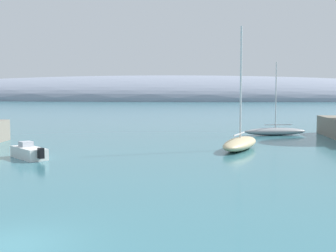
# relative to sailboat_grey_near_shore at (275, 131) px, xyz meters

# --- Properties ---
(water) EXTENTS (600.00, 600.00, 0.00)m
(water) POSITION_rel_sailboat_grey_near_shore_xyz_m (-13.94, -38.80, -0.49)
(water) COLOR #38727F
(water) RESTS_ON ground
(distant_ridge) EXTENTS (388.89, 88.99, 27.99)m
(distant_ridge) POSITION_rel_sailboat_grey_near_shore_xyz_m (-39.93, 203.29, -0.49)
(distant_ridge) COLOR gray
(distant_ridge) RESTS_ON ground
(sailboat_grey_near_shore) EXTENTS (7.52, 3.40, 8.43)m
(sailboat_grey_near_shore) POSITION_rel_sailboat_grey_near_shore_xyz_m (0.00, 0.00, 0.00)
(sailboat_grey_near_shore) COLOR gray
(sailboat_grey_near_shore) RESTS_ON water
(sailboat_sand_mid_mooring) EXTENTS (4.48, 8.25, 10.70)m
(sailboat_sand_mid_mooring) POSITION_rel_sailboat_grey_near_shore_xyz_m (-4.83, -13.28, 0.12)
(sailboat_sand_mid_mooring) COLOR #C6B284
(sailboat_sand_mid_mooring) RESTS_ON water
(motorboat_white_foreground) EXTENTS (3.75, 3.73, 1.26)m
(motorboat_white_foreground) POSITION_rel_sailboat_grey_near_shore_xyz_m (-21.14, -20.17, -0.02)
(motorboat_white_foreground) COLOR white
(motorboat_white_foreground) RESTS_ON water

